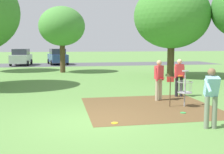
{
  "coord_description": "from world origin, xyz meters",
  "views": [
    {
      "loc": [
        -0.96,
        -8.34,
        2.38
      ],
      "look_at": [
        1.18,
        3.16,
        1.0
      ],
      "focal_mm": 44.99,
      "sensor_mm": 36.0,
      "label": 1
    }
  ],
  "objects_px": {
    "frisbee_by_tee": "(115,123)",
    "tree_near_right": "(62,26)",
    "player_waiting_right": "(211,94)",
    "tree_mid_left": "(172,16)",
    "parked_car_leftmost": "(21,57)",
    "player_throwing": "(179,75)",
    "frisbee_mid_grass": "(183,113)",
    "player_foreground_watching": "(159,78)",
    "disc_golf_basket": "(183,87)",
    "parked_car_center_left": "(58,57)"
  },
  "relations": [
    {
      "from": "frisbee_by_tee",
      "to": "tree_near_right",
      "type": "relative_size",
      "value": 0.04
    },
    {
      "from": "player_waiting_right",
      "to": "tree_mid_left",
      "type": "height_order",
      "value": "tree_mid_left"
    },
    {
      "from": "parked_car_leftmost",
      "to": "player_throwing",
      "type": "bearing_deg",
      "value": -65.57
    },
    {
      "from": "frisbee_by_tee",
      "to": "frisbee_mid_grass",
      "type": "xyz_separation_m",
      "value": [
        2.58,
        0.81,
        0.0
      ]
    },
    {
      "from": "player_throwing",
      "to": "parked_car_leftmost",
      "type": "xyz_separation_m",
      "value": [
        -9.57,
        21.06,
        -0.05
      ]
    },
    {
      "from": "frisbee_mid_grass",
      "to": "parked_car_leftmost",
      "type": "relative_size",
      "value": 0.05
    },
    {
      "from": "player_foreground_watching",
      "to": "tree_near_right",
      "type": "xyz_separation_m",
      "value": [
        -3.86,
        12.74,
        2.86
      ]
    },
    {
      "from": "disc_golf_basket",
      "to": "tree_near_right",
      "type": "distance_m",
      "value": 15.03
    },
    {
      "from": "parked_car_leftmost",
      "to": "tree_near_right",
      "type": "bearing_deg",
      "value": -63.42
    },
    {
      "from": "disc_golf_basket",
      "to": "player_waiting_right",
      "type": "distance_m",
      "value": 2.78
    },
    {
      "from": "tree_mid_left",
      "to": "frisbee_by_tee",
      "type": "bearing_deg",
      "value": -119.62
    },
    {
      "from": "frisbee_by_tee",
      "to": "parked_car_center_left",
      "type": "bearing_deg",
      "value": 94.17
    },
    {
      "from": "player_waiting_right",
      "to": "player_foreground_watching",
      "type": "bearing_deg",
      "value": 90.93
    },
    {
      "from": "player_foreground_watching",
      "to": "parked_car_center_left",
      "type": "height_order",
      "value": "parked_car_center_left"
    },
    {
      "from": "frisbee_mid_grass",
      "to": "tree_mid_left",
      "type": "bearing_deg",
      "value": 70.08
    },
    {
      "from": "tree_near_right",
      "to": "tree_mid_left",
      "type": "height_order",
      "value": "tree_mid_left"
    },
    {
      "from": "disc_golf_basket",
      "to": "parked_car_center_left",
      "type": "xyz_separation_m",
      "value": [
        -4.85,
        23.59,
        0.17
      ]
    },
    {
      "from": "player_foreground_watching",
      "to": "tree_near_right",
      "type": "height_order",
      "value": "tree_near_right"
    },
    {
      "from": "parked_car_center_left",
      "to": "player_waiting_right",
      "type": "bearing_deg",
      "value": -80.48
    },
    {
      "from": "player_throwing",
      "to": "parked_car_center_left",
      "type": "height_order",
      "value": "parked_car_center_left"
    },
    {
      "from": "disc_golf_basket",
      "to": "player_foreground_watching",
      "type": "distance_m",
      "value": 1.42
    },
    {
      "from": "parked_car_center_left",
      "to": "player_foreground_watching",
      "type": "bearing_deg",
      "value": -78.95
    },
    {
      "from": "player_foreground_watching",
      "to": "tree_mid_left",
      "type": "distance_m",
      "value": 9.46
    },
    {
      "from": "tree_mid_left",
      "to": "player_throwing",
      "type": "bearing_deg",
      "value": -109.44
    },
    {
      "from": "disc_golf_basket",
      "to": "player_foreground_watching",
      "type": "relative_size",
      "value": 0.81
    },
    {
      "from": "player_foreground_watching",
      "to": "frisbee_by_tee",
      "type": "relative_size",
      "value": 8.31
    },
    {
      "from": "player_waiting_right",
      "to": "frisbee_mid_grass",
      "type": "bearing_deg",
      "value": 89.75
    },
    {
      "from": "tree_near_right",
      "to": "disc_golf_basket",
      "type": "bearing_deg",
      "value": -72.76
    },
    {
      "from": "frisbee_mid_grass",
      "to": "frisbee_by_tee",
      "type": "bearing_deg",
      "value": -162.54
    },
    {
      "from": "player_foreground_watching",
      "to": "parked_car_center_left",
      "type": "distance_m",
      "value": 22.7
    },
    {
      "from": "player_throwing",
      "to": "parked_car_leftmost",
      "type": "bearing_deg",
      "value": 114.43
    },
    {
      "from": "player_waiting_right",
      "to": "parked_car_center_left",
      "type": "bearing_deg",
      "value": 99.52
    },
    {
      "from": "player_throwing",
      "to": "player_waiting_right",
      "type": "relative_size",
      "value": 1.0
    },
    {
      "from": "disc_golf_basket",
      "to": "frisbee_by_tee",
      "type": "bearing_deg",
      "value": -149.54
    },
    {
      "from": "frisbee_by_tee",
      "to": "frisbee_mid_grass",
      "type": "height_order",
      "value": "same"
    },
    {
      "from": "player_waiting_right",
      "to": "tree_mid_left",
      "type": "relative_size",
      "value": 0.26
    },
    {
      "from": "player_throwing",
      "to": "parked_car_leftmost",
      "type": "distance_m",
      "value": 23.13
    },
    {
      "from": "disc_golf_basket",
      "to": "player_waiting_right",
      "type": "bearing_deg",
      "value": -98.95
    },
    {
      "from": "disc_golf_basket",
      "to": "frisbee_by_tee",
      "type": "distance_m",
      "value": 3.56
    },
    {
      "from": "disc_golf_basket",
      "to": "player_throwing",
      "type": "bearing_deg",
      "value": 70.3
    },
    {
      "from": "disc_golf_basket",
      "to": "parked_car_leftmost",
      "type": "bearing_deg",
      "value": 111.03
    },
    {
      "from": "player_waiting_right",
      "to": "frisbee_by_tee",
      "type": "height_order",
      "value": "player_waiting_right"
    },
    {
      "from": "tree_mid_left",
      "to": "parked_car_center_left",
      "type": "height_order",
      "value": "tree_mid_left"
    },
    {
      "from": "player_waiting_right",
      "to": "frisbee_by_tee",
      "type": "bearing_deg",
      "value": 159.27
    },
    {
      "from": "parked_car_center_left",
      "to": "tree_near_right",
      "type": "bearing_deg",
      "value": -87.09
    },
    {
      "from": "tree_near_right",
      "to": "parked_car_center_left",
      "type": "distance_m",
      "value": 9.99
    },
    {
      "from": "player_foreground_watching",
      "to": "parked_car_leftmost",
      "type": "xyz_separation_m",
      "value": [
        -8.36,
        21.72,
        -0.05
      ]
    },
    {
      "from": "disc_golf_basket",
      "to": "frisbee_by_tee",
      "type": "xyz_separation_m",
      "value": [
        -3.0,
        -1.76,
        -0.74
      ]
    },
    {
      "from": "tree_near_right",
      "to": "parked_car_center_left",
      "type": "xyz_separation_m",
      "value": [
        -0.49,
        9.54,
        -2.91
      ]
    },
    {
      "from": "player_foreground_watching",
      "to": "frisbee_mid_grass",
      "type": "xyz_separation_m",
      "value": [
        0.07,
        -2.27,
        -0.96
      ]
    }
  ]
}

